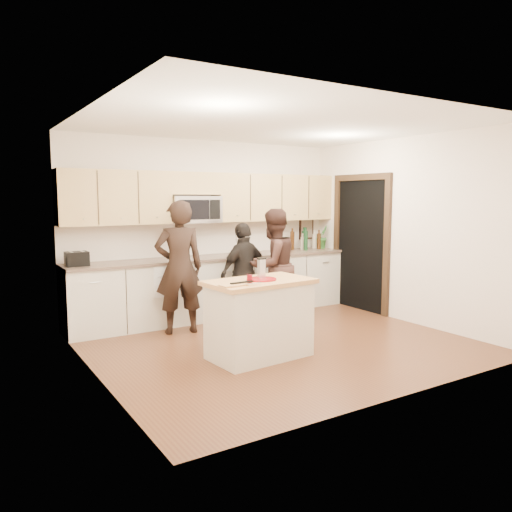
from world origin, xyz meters
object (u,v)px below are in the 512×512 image
woman_center (273,265)px  toaster (77,259)px  woman_right (244,273)px  island (259,318)px  woman_left (179,267)px

woman_center → toaster: bearing=-23.1°
woman_center → woman_right: bearing=-27.2°
island → woman_center: size_ratio=0.75×
island → woman_center: (1.07, 1.32, 0.38)m
woman_left → woman_right: bearing=-167.3°
toaster → woman_center: woman_center is taller
woman_center → woman_left: bearing=-14.1°
island → woman_left: (-0.35, 1.46, 0.44)m
island → toaster: size_ratio=4.45×
woman_left → woman_right: 1.03m
toaster → woman_left: bearing=-24.2°
woman_center → woman_right: woman_center is taller
toaster → woman_right: size_ratio=0.19×
island → woman_left: 1.56m
woman_center → woman_right: (-0.41, 0.14, -0.10)m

